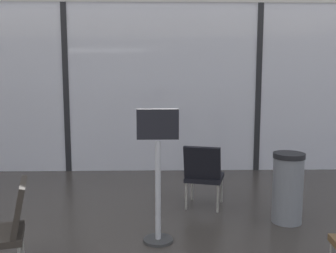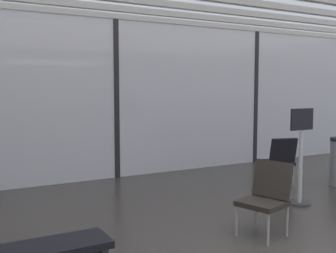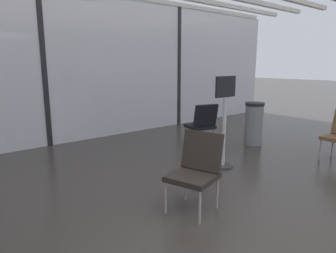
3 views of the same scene
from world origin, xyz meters
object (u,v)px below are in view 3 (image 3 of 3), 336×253
object	(u,v)px
lounge_chair_2	(202,123)
trash_bin	(254,123)
lounge_chair_3	(196,167)
info_sign	(224,125)

from	to	relation	value
lounge_chair_2	trash_bin	world-z (taller)	lounge_chair_2
lounge_chair_3	info_sign	distance (m)	1.53
lounge_chair_3	info_sign	xyz separation A→B (m)	(1.34, 0.72, 0.18)
trash_bin	info_sign	size ratio (longest dim) A/B	0.60
lounge_chair_2	info_sign	distance (m)	1.22
trash_bin	info_sign	bearing A→B (deg)	-161.77
trash_bin	info_sign	xyz separation A→B (m)	(-1.57, -0.52, 0.25)
lounge_chair_2	trash_bin	size ratio (longest dim) A/B	1.01
info_sign	lounge_chair_2	bearing A→B (deg)	59.80
lounge_chair_2	lounge_chair_3	distance (m)	2.63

